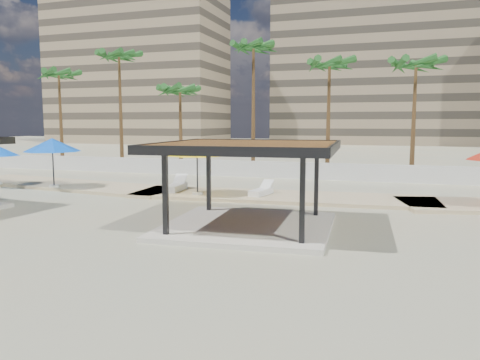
% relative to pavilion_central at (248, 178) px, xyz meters
% --- Properties ---
extents(ground, '(200.00, 200.00, 0.00)m').
position_rel_pavilion_central_xyz_m(ground, '(-2.56, 0.40, -1.96)').
color(ground, tan).
rests_on(ground, ground).
extents(promenade, '(44.45, 7.97, 0.24)m').
position_rel_pavilion_central_xyz_m(promenade, '(-0.56, 8.06, -1.90)').
color(promenade, '#C6B284').
rests_on(promenade, ground).
extents(boundary_wall, '(56.00, 0.30, 1.20)m').
position_rel_pavilion_central_xyz_m(boundary_wall, '(-2.56, 16.40, -1.36)').
color(boundary_wall, silver).
rests_on(boundary_wall, ground).
extents(building_west, '(34.00, 16.00, 32.40)m').
position_rel_pavilion_central_xyz_m(building_west, '(-44.56, 68.40, 13.31)').
color(building_west, '#937F60').
rests_on(building_west, ground).
extents(building_mid, '(38.00, 16.00, 30.40)m').
position_rel_pavilion_central_xyz_m(building_mid, '(1.44, 78.40, 12.31)').
color(building_mid, '#847259').
rests_on(building_mid, ground).
extents(pavilion_central, '(6.87, 6.87, 3.29)m').
position_rel_pavilion_central_xyz_m(pavilion_central, '(0.00, 0.00, 0.00)').
color(pavilion_central, beige).
rests_on(pavilion_central, ground).
extents(umbrella_b, '(3.50, 3.50, 2.87)m').
position_rel_pavilion_central_xyz_m(umbrella_b, '(-4.76, 6.20, 0.69)').
color(umbrella_b, beige).
rests_on(umbrella_b, promenade).
extents(umbrella_f, '(3.35, 3.35, 2.93)m').
position_rel_pavilion_central_xyz_m(umbrella_f, '(-14.10, 6.20, 0.73)').
color(umbrella_f, beige).
rests_on(umbrella_f, promenade).
extents(lounger_a, '(0.94, 2.30, 0.85)m').
position_rel_pavilion_central_xyz_m(lounger_a, '(-6.56, 7.22, -1.58)').
color(lounger_a, white).
rests_on(lounger_a, promenade).
extents(lounger_b, '(0.97, 2.02, 0.73)m').
position_rel_pavilion_central_xyz_m(lounger_b, '(-1.48, 7.19, -1.60)').
color(lounger_b, white).
rests_on(lounger_b, promenade).
extents(palm_a, '(3.00, 3.00, 9.14)m').
position_rel_pavilion_central_xyz_m(palm_a, '(-23.56, 18.70, 6.02)').
color(palm_a, brown).
rests_on(palm_a, ground).
extents(palm_b, '(3.00, 3.00, 10.55)m').
position_rel_pavilion_central_xyz_m(palm_b, '(-17.56, 19.10, 7.34)').
color(palm_b, brown).
rests_on(palm_b, ground).
extents(palm_c, '(3.00, 3.00, 7.46)m').
position_rel_pavilion_central_xyz_m(palm_c, '(-11.56, 18.50, 4.44)').
color(palm_c, brown).
rests_on(palm_c, ground).
extents(palm_d, '(3.00, 3.00, 10.73)m').
position_rel_pavilion_central_xyz_m(palm_d, '(-5.56, 19.30, 7.52)').
color(palm_d, brown).
rests_on(palm_d, ground).
extents(palm_e, '(3.00, 3.00, 9.12)m').
position_rel_pavilion_central_xyz_m(palm_e, '(0.44, 18.80, 6.00)').
color(palm_e, brown).
rests_on(palm_e, ground).
extents(palm_f, '(3.00, 3.00, 8.92)m').
position_rel_pavilion_central_xyz_m(palm_f, '(6.44, 19.00, 5.81)').
color(palm_f, brown).
rests_on(palm_f, ground).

